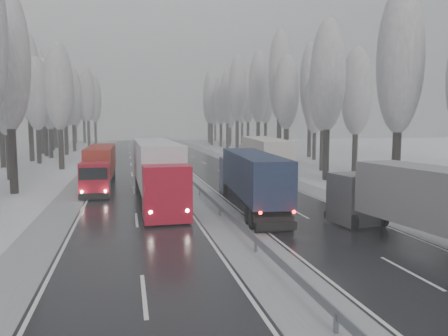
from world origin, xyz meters
name	(u,v)px	position (x,y,z in m)	size (l,w,h in m)	color
ground	(286,284)	(0.00, 0.00, 0.00)	(260.00, 260.00, 0.00)	white
carriageway_right	(233,178)	(5.25, 30.00, 0.01)	(7.50, 200.00, 0.03)	black
carriageway_left	(133,181)	(-5.25, 30.00, 0.01)	(7.50, 200.00, 0.03)	black
median_slush	(184,180)	(0.00, 30.00, 0.02)	(3.00, 200.00, 0.04)	#A4A7AC
shoulder_right	(277,177)	(10.20, 30.00, 0.02)	(2.40, 200.00, 0.04)	#A4A7AC
shoulder_left	(82,183)	(-10.20, 30.00, 0.02)	(2.40, 200.00, 0.04)	#A4A7AC
median_guardrail	(184,174)	(0.00, 29.99, 0.60)	(0.12, 200.00, 0.76)	slate
tree_16	(400,62)	(15.04, 15.67, 10.67)	(3.60, 3.60, 16.53)	black
tree_18	(328,76)	(14.51, 27.03, 10.70)	(3.60, 3.60, 16.58)	black
tree_19	(357,92)	(20.02, 31.03, 9.42)	(3.60, 3.60, 14.57)	black
tree_20	(324,88)	(17.90, 35.17, 10.14)	(3.60, 3.60, 15.71)	black
tree_21	(326,76)	(20.12, 39.17, 12.00)	(3.60, 3.60, 18.62)	black
tree_22	(287,93)	(17.02, 45.60, 10.24)	(3.60, 3.60, 15.86)	black
tree_23	(315,104)	(23.31, 49.60, 8.77)	(3.60, 3.60, 13.55)	black
tree_24	(280,76)	(17.90, 51.02, 13.19)	(3.60, 3.60, 20.49)	black
tree_25	(310,83)	(24.81, 55.02, 12.52)	(3.60, 3.60, 19.44)	black
tree_26	(259,88)	(17.56, 61.27, 12.10)	(3.60, 3.60, 18.78)	black
tree_27	(288,94)	(24.72, 65.27, 11.36)	(3.60, 3.60, 17.62)	black
tree_28	(237,89)	(16.34, 71.95, 12.64)	(3.60, 3.60, 19.62)	black
tree_29	(266,95)	(23.71, 75.95, 11.67)	(3.60, 3.60, 18.11)	black
tree_30	(228,97)	(16.56, 81.70, 11.52)	(3.60, 3.60, 17.86)	black
tree_31	(248,97)	(22.48, 85.70, 11.97)	(3.60, 3.60, 18.58)	black
tree_32	(221,100)	(16.63, 89.21, 11.18)	(3.60, 3.60, 17.33)	black
tree_33	(230,109)	(19.77, 93.21, 9.26)	(3.60, 3.60, 14.33)	black
tree_34	(212,101)	(15.73, 96.32, 11.37)	(3.60, 3.60, 17.63)	black
tree_35	(242,100)	(24.94, 100.32, 11.77)	(3.60, 3.60, 18.25)	black
tree_36	(210,97)	(17.04, 106.16, 13.02)	(3.60, 3.60, 20.23)	black
tree_37	(231,106)	(24.02, 110.16, 10.56)	(3.60, 3.60, 16.37)	black
tree_38	(209,103)	(18.73, 116.73, 11.59)	(3.60, 3.60, 17.97)	black
tree_39	(215,108)	(21.55, 120.73, 10.45)	(3.60, 3.60, 16.19)	black
tree_58	(8,60)	(-15.13, 24.57, 11.10)	(3.60, 3.60, 17.21)	black
tree_60	(6,87)	(-17.75, 34.20, 9.59)	(3.60, 3.60, 14.84)	black
tree_62	(59,87)	(-13.94, 43.73, 10.36)	(3.60, 3.60, 16.04)	black
tree_64	(37,94)	(-18.26, 52.71, 9.96)	(3.60, 3.60, 15.42)	black
tree_65	(28,78)	(-20.05, 56.71, 12.55)	(3.60, 3.60, 19.48)	black
tree_66	(49,99)	(-18.16, 62.35, 9.84)	(3.60, 3.60, 15.23)	black
tree_67	(44,93)	(-19.54, 66.35, 11.03)	(3.60, 3.60, 17.09)	black
tree_68	(65,96)	(-16.58, 69.11, 10.75)	(3.60, 3.60, 16.65)	black
tree_69	(40,87)	(-21.42, 73.11, 12.46)	(3.60, 3.60, 19.35)	black
tree_70	(73,97)	(-16.33, 79.19, 11.03)	(3.60, 3.60, 17.09)	black
tree_71	(51,90)	(-21.09, 83.19, 12.63)	(3.60, 3.60, 19.61)	black
tree_72	(66,105)	(-18.93, 88.54, 9.76)	(3.60, 3.60, 15.11)	black
tree_73	(55,100)	(-21.82, 92.54, 11.11)	(3.60, 3.60, 17.22)	black
tree_74	(88,95)	(-15.07, 99.33, 12.67)	(3.60, 3.60, 19.68)	black
tree_75	(51,98)	(-24.20, 103.33, 11.99)	(3.60, 3.60, 18.60)	black
tree_76	(95,100)	(-14.05, 108.72, 11.95)	(3.60, 3.60, 18.55)	black
tree_77	(75,110)	(-19.66, 112.72, 9.26)	(3.60, 3.60, 14.32)	black
tree_78	(83,98)	(-17.56, 115.31, 12.59)	(3.60, 3.60, 19.55)	black
tree_79	(75,105)	(-20.33, 119.31, 11.01)	(3.60, 3.60, 17.07)	black
truck_blue_box	(250,176)	(2.62, 14.25, 2.28)	(3.71, 15.39, 3.91)	#1E284B
truck_cream_box	(263,156)	(7.76, 27.53, 2.57)	(4.81, 17.31, 4.40)	#A29D90
box_truck_distant	(166,141)	(3.36, 89.70, 1.38)	(3.00, 7.47, 2.71)	silver
truck_red_white	(157,167)	(-3.59, 17.84, 2.65)	(3.09, 17.76, 4.54)	#A4091C
truck_red_red	(100,163)	(-8.20, 27.21, 2.17)	(2.43, 14.50, 3.71)	#9E0918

